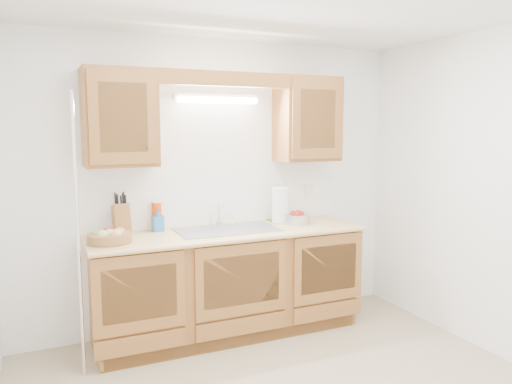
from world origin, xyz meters
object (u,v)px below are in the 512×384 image
knife_block (121,219)px  paper_towel (280,206)px  fruit_basket (109,236)px  apple_bowl (296,218)px

knife_block → paper_towel: bearing=-4.8°
fruit_basket → apple_bowl: bearing=2.3°
fruit_basket → paper_towel: size_ratio=0.93×
fruit_basket → paper_towel: paper_towel is taller
fruit_basket → apple_bowl: size_ratio=1.34×
knife_block → apple_bowl: knife_block is taller
fruit_basket → apple_bowl: apple_bowl is taller
knife_block → apple_bowl: size_ratio=1.36×
fruit_basket → knife_block: 0.27m
fruit_basket → apple_bowl: (1.62, 0.06, 0.01)m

